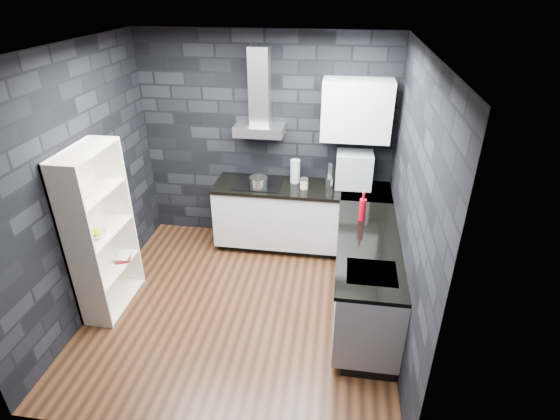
% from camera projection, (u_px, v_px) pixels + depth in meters
% --- Properties ---
extents(ground, '(3.20, 3.20, 0.00)m').
position_uv_depth(ground, '(243.00, 307.00, 4.81)').
color(ground, '#4A2917').
extents(ceiling, '(3.20, 3.20, 0.00)m').
position_uv_depth(ceiling, '(229.00, 48.00, 3.53)').
color(ceiling, white).
extents(wall_back, '(3.20, 0.05, 2.70)m').
position_uv_depth(wall_back, '(267.00, 141.00, 5.59)').
color(wall_back, black).
rests_on(wall_back, ground).
extents(wall_front, '(3.20, 0.05, 2.70)m').
position_uv_depth(wall_front, '(177.00, 310.00, 2.75)').
color(wall_front, black).
rests_on(wall_front, ground).
extents(wall_left, '(0.05, 3.20, 2.70)m').
position_uv_depth(wall_left, '(79.00, 187.00, 4.38)').
color(wall_left, black).
rests_on(wall_left, ground).
extents(wall_right, '(0.05, 3.20, 2.70)m').
position_uv_depth(wall_right, '(411.00, 209.00, 3.96)').
color(wall_right, black).
rests_on(wall_right, ground).
extents(toekick_back, '(2.18, 0.50, 0.10)m').
position_uv_depth(toekick_back, '(301.00, 242.00, 5.89)').
color(toekick_back, black).
rests_on(toekick_back, ground).
extents(toekick_right, '(0.50, 1.78, 0.10)m').
position_uv_depth(toekick_right, '(366.00, 309.00, 4.69)').
color(toekick_right, black).
rests_on(toekick_right, ground).
extents(counter_back_cab, '(2.20, 0.60, 0.76)m').
position_uv_depth(counter_back_cab, '(301.00, 216.00, 5.65)').
color(counter_back_cab, silver).
rests_on(counter_back_cab, ground).
extents(counter_right_cab, '(0.60, 1.80, 0.76)m').
position_uv_depth(counter_right_cab, '(366.00, 277.00, 4.50)').
color(counter_right_cab, silver).
rests_on(counter_right_cab, ground).
extents(counter_back_top, '(2.20, 0.62, 0.04)m').
position_uv_depth(counter_back_top, '(302.00, 188.00, 5.45)').
color(counter_back_top, black).
rests_on(counter_back_top, counter_back_cab).
extents(counter_right_top, '(0.62, 1.80, 0.04)m').
position_uv_depth(counter_right_top, '(369.00, 244.00, 4.31)').
color(counter_right_top, black).
rests_on(counter_right_top, counter_right_cab).
extents(counter_corner_top, '(0.62, 0.62, 0.04)m').
position_uv_depth(counter_corner_top, '(367.00, 192.00, 5.36)').
color(counter_corner_top, black).
rests_on(counter_corner_top, counter_right_cab).
extents(hood_body, '(0.60, 0.34, 0.12)m').
position_uv_depth(hood_body, '(259.00, 130.00, 5.32)').
color(hood_body, '#ACABAF').
rests_on(hood_body, wall_back).
extents(hood_chimney, '(0.24, 0.20, 0.90)m').
position_uv_depth(hood_chimney, '(260.00, 86.00, 5.14)').
color(hood_chimney, '#ACABAF').
rests_on(hood_chimney, hood_body).
extents(upper_cabinet, '(0.80, 0.35, 0.70)m').
position_uv_depth(upper_cabinet, '(357.00, 110.00, 5.03)').
color(upper_cabinet, silver).
rests_on(upper_cabinet, wall_back).
extents(cooktop, '(0.58, 0.50, 0.01)m').
position_uv_depth(cooktop, '(259.00, 183.00, 5.52)').
color(cooktop, black).
rests_on(cooktop, counter_back_top).
extents(sink_rim, '(0.44, 0.40, 0.01)m').
position_uv_depth(sink_rim, '(372.00, 273.00, 3.87)').
color(sink_rim, '#ACABAF').
rests_on(sink_rim, counter_right_top).
extents(pot, '(0.23, 0.23, 0.13)m').
position_uv_depth(pot, '(259.00, 183.00, 5.35)').
color(pot, silver).
rests_on(pot, cooktop).
extents(glass_vase, '(0.13, 0.13, 0.30)m').
position_uv_depth(glass_vase, '(295.00, 171.00, 5.49)').
color(glass_vase, '#B3BBC2').
rests_on(glass_vase, counter_back_top).
extents(storage_jar, '(0.11, 0.11, 0.12)m').
position_uv_depth(storage_jar, '(304.00, 184.00, 5.36)').
color(storage_jar, '#D1C389').
rests_on(storage_jar, counter_back_top).
extents(utensil_crock, '(0.11, 0.11, 0.12)m').
position_uv_depth(utensil_crock, '(329.00, 182.00, 5.40)').
color(utensil_crock, silver).
rests_on(utensil_crock, counter_back_top).
extents(appliance_garage, '(0.44, 0.35, 0.44)m').
position_uv_depth(appliance_garage, '(354.00, 170.00, 5.34)').
color(appliance_garage, '#A5A8AC').
rests_on(appliance_garage, counter_back_top).
extents(red_bottle, '(0.08, 0.08, 0.25)m').
position_uv_depth(red_bottle, '(362.00, 210.00, 4.63)').
color(red_bottle, '#A40513').
rests_on(red_bottle, counter_right_top).
extents(bookshelf, '(0.41, 0.83, 1.80)m').
position_uv_depth(bookshelf, '(101.00, 233.00, 4.46)').
color(bookshelf, white).
rests_on(bookshelf, ground).
extents(fruit_bowl, '(0.25, 0.25, 0.05)m').
position_uv_depth(fruit_bowl, '(95.00, 234.00, 4.36)').
color(fruit_bowl, white).
rests_on(fruit_bowl, bookshelf).
extents(book_red, '(0.16, 0.08, 0.22)m').
position_uv_depth(book_red, '(114.00, 251.00, 4.75)').
color(book_red, maroon).
rests_on(book_red, bookshelf).
extents(book_second, '(0.16, 0.03, 0.21)m').
position_uv_depth(book_second, '(115.00, 248.00, 4.77)').
color(book_second, '#B2B2B2').
rests_on(book_second, bookshelf).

